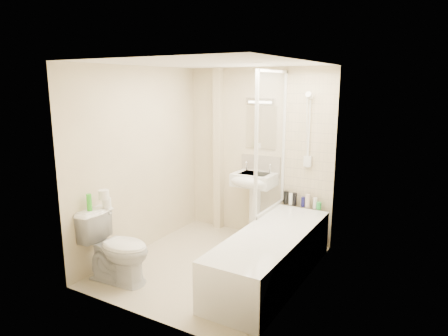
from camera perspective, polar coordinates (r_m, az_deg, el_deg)
The scene contains 26 objects.
floor at distance 5.03m, azimuth -1.69°, elevation -13.75°, with size 2.50×2.50×0.00m, color beige.
wall_back at distance 5.71m, azimuth 4.86°, elevation 2.06°, with size 2.20×0.02×2.40m, color beige.
wall_left at distance 5.28m, azimuth -11.96°, elevation 1.02°, with size 0.02×2.50×2.40m, color beige.
wall_right at distance 4.17m, azimuth 11.17°, elevation -1.88°, with size 0.02×2.50×2.40m, color beige.
ceiling at distance 4.53m, azimuth -1.88°, elevation 14.74°, with size 2.20×2.50×0.02m, color white.
tile_back at distance 5.39m, azimuth 12.08°, elevation 3.66°, with size 0.70×0.01×1.75m, color beige.
tile_right at distance 4.18m, azimuth 11.38°, elevation 1.29°, with size 0.01×2.10×1.75m, color beige.
pipe_boxing at distance 5.95m, azimuth -0.80°, elevation 2.50°, with size 0.12×0.12×2.40m, color beige.
splashback at distance 5.71m, azimuth 5.24°, elevation 0.32°, with size 0.60×0.01×0.30m, color beige.
mirror at distance 5.63m, azimuth 5.34°, elevation 5.81°, with size 0.46×0.01×0.60m, color white.
strip_light at distance 5.58m, azimuth 5.31°, elevation 9.57°, with size 0.42×0.07×0.07m, color silver.
bathtub at distance 4.63m, azimuth 6.74°, elevation -12.23°, with size 0.70×2.10×0.55m.
shower_screen at distance 5.10m, azimuth 6.80°, elevation 3.66°, with size 0.04×0.92×1.80m.
shower_fixture at distance 5.33m, azimuth 11.97°, elevation 4.89°, with size 0.10×0.16×0.99m.
pedestal_sink at distance 5.57m, azimuth 4.20°, elevation -2.75°, with size 0.57×0.51×1.09m.
bottle_black_a at distance 5.57m, azimuth 8.86°, elevation -4.20°, with size 0.07×0.07×0.18m, color black.
bottle_white_a at distance 5.55m, azimuth 9.56°, elevation -4.41°, with size 0.06×0.06×0.16m, color white.
bottle_black_b at distance 5.53m, azimuth 10.04°, elevation -4.40°, with size 0.06×0.06×0.17m, color black.
bottle_blue at distance 5.50m, azimuth 11.22°, elevation -4.76°, with size 0.05×0.05×0.14m, color navy.
bottle_cream at distance 5.47m, azimuth 11.86°, elevation -4.63°, with size 0.06×0.06×0.18m, color beige.
bottle_white_b at distance 5.45m, azimuth 12.89°, elevation -4.93°, with size 0.05×0.05×0.15m, color white.
bottle_green at distance 5.44m, azimuth 13.40°, elevation -5.26°, with size 0.06×0.06×0.10m, color green.
toilet at distance 4.67m, azimuth -15.06°, elevation -10.87°, with size 0.82×0.51×0.80m, color white.
toilet_roll_lower at distance 4.75m, azimuth -16.40°, elevation -4.79°, with size 0.10×0.10×0.11m, color white.
toilet_roll_upper at distance 4.69m, azimuth -16.80°, elevation -3.67°, with size 0.12×0.12×0.11m, color white.
green_bottle at distance 4.67m, azimuth -18.70°, elevation -4.68°, with size 0.06×0.06×0.19m, color green.
Camera 1 is at (2.39, -3.84, 2.19)m, focal length 32.00 mm.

